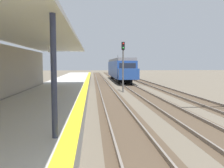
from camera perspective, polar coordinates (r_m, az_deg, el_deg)
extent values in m
cube|color=#B7B5AD|center=(17.88, -14.13, -3.21)|extent=(5.00, 80.00, 0.90)
cube|color=yellow|center=(17.59, -6.91, -1.74)|extent=(0.50, 80.00, 0.01)
cube|color=silver|center=(13.39, -18.06, 10.77)|extent=(4.40, 24.00, 0.16)
cylinder|color=#2D334C|center=(6.50, -14.02, -2.22)|extent=(0.16, 0.16, 4.27)
cube|color=white|center=(15.22, -14.80, 8.11)|extent=(0.08, 1.40, 0.36)
cylinder|color=#333333|center=(15.24, -14.82, 9.29)|extent=(0.03, 0.03, 0.27)
cube|color=#4C3D2D|center=(21.72, -0.83, -2.84)|extent=(2.34, 120.00, 0.01)
cube|color=slate|center=(21.67, -2.73, -2.65)|extent=(0.08, 120.00, 0.15)
cube|color=slate|center=(21.77, 1.07, -2.61)|extent=(0.08, 120.00, 0.15)
cube|color=#4C3D2D|center=(22.21, 7.97, -2.71)|extent=(2.34, 120.00, 0.01)
cube|color=slate|center=(22.06, 6.14, -2.54)|extent=(0.08, 120.00, 0.15)
cube|color=slate|center=(22.37, 9.77, -2.48)|extent=(0.08, 120.00, 0.15)
cube|color=#4C3D2D|center=(23.20, 16.19, -2.54)|extent=(2.34, 120.00, 0.01)
cube|color=slate|center=(22.95, 14.51, -2.38)|extent=(0.08, 120.00, 0.15)
cube|color=slate|center=(23.46, 17.83, -2.30)|extent=(0.08, 120.00, 0.15)
cube|color=navy|center=(41.44, 1.95, 3.70)|extent=(2.90, 18.00, 2.70)
cube|color=slate|center=(41.44, 1.96, 5.87)|extent=(2.67, 18.00, 0.44)
cube|color=black|center=(32.50, 3.84, 4.09)|extent=(2.32, 0.06, 1.21)
cube|color=navy|center=(31.75, 4.04, 2.48)|extent=(2.78, 1.60, 1.49)
cube|color=black|center=(41.64, 3.95, 4.26)|extent=(0.04, 15.84, 0.86)
cylinder|color=#333333|center=(45.03, 1.41, 6.65)|extent=(0.06, 0.06, 0.90)
cube|color=black|center=(35.73, 3.05, 0.76)|extent=(2.17, 2.20, 0.72)
cube|color=black|center=(47.32, 1.10, 1.78)|extent=(2.17, 2.20, 0.72)
cylinder|color=#4C4C4C|center=(24.05, 2.73, 3.16)|extent=(0.16, 0.16, 4.40)
cube|color=black|center=(24.11, 2.76, 9.35)|extent=(0.32, 0.24, 0.80)
sphere|color=red|center=(23.99, 2.80, 9.89)|extent=(0.16, 0.16, 0.16)
sphere|color=green|center=(23.96, 2.80, 8.85)|extent=(0.16, 0.16, 0.16)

